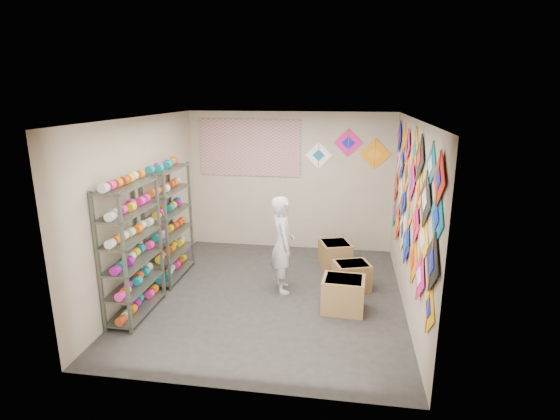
% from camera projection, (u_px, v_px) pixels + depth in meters
% --- Properties ---
extents(ground, '(4.50, 4.50, 0.00)m').
position_uv_depth(ground, '(271.00, 295.00, 6.77)').
color(ground, '#2B2825').
extents(room_walls, '(4.50, 4.50, 4.50)m').
position_uv_depth(room_walls, '(270.00, 192.00, 6.34)').
color(room_walls, tan).
rests_on(room_walls, ground).
extents(shelf_rack_front, '(0.40, 1.10, 1.90)m').
position_uv_depth(shelf_rack_front, '(132.00, 251.00, 5.98)').
color(shelf_rack_front, '#4C5147').
rests_on(shelf_rack_front, ground).
extents(shelf_rack_back, '(0.40, 1.10, 1.90)m').
position_uv_depth(shelf_rack_back, '(169.00, 224.00, 7.22)').
color(shelf_rack_back, '#4C5147').
rests_on(shelf_rack_back, ground).
extents(string_spools, '(0.12, 2.36, 0.12)m').
position_uv_depth(string_spools, '(152.00, 230.00, 6.57)').
color(string_spools, '#FD2295').
rests_on(string_spools, ground).
extents(kite_wall_display, '(0.05, 4.29, 2.02)m').
position_uv_depth(kite_wall_display, '(411.00, 202.00, 5.96)').
color(kite_wall_display, '#FFA615').
rests_on(kite_wall_display, room_walls).
extents(back_wall_kites, '(1.61, 0.02, 0.78)m').
position_uv_depth(back_wall_kites, '(350.00, 151.00, 8.22)').
color(back_wall_kites, white).
rests_on(back_wall_kites, room_walls).
extents(poster, '(2.00, 0.01, 1.10)m').
position_uv_depth(poster, '(249.00, 148.00, 8.49)').
color(poster, purple).
rests_on(poster, room_walls).
extents(shopkeeper, '(0.77, 0.68, 1.53)m').
position_uv_depth(shopkeeper, '(283.00, 244.00, 6.77)').
color(shopkeeper, silver).
rests_on(shopkeeper, ground).
extents(carton_a, '(0.62, 0.53, 0.49)m').
position_uv_depth(carton_a, '(343.00, 294.00, 6.26)').
color(carton_a, olive).
rests_on(carton_a, ground).
extents(carton_b, '(0.65, 0.59, 0.44)m').
position_uv_depth(carton_b, '(352.00, 276.00, 6.95)').
color(carton_b, olive).
rests_on(carton_b, ground).
extents(carton_c, '(0.64, 0.67, 0.48)m').
position_uv_depth(carton_c, '(335.00, 255.00, 7.79)').
color(carton_c, olive).
rests_on(carton_c, ground).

